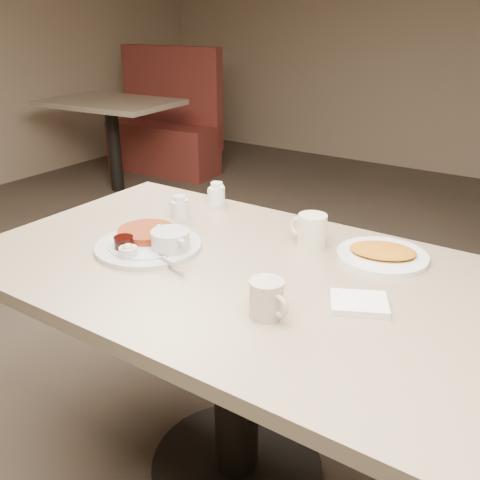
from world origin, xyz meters
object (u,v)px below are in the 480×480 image
Objects in this scene: main_plate at (152,241)px; hash_plate at (382,254)px; creamer_right at (217,194)px; booth_back_left at (161,129)px; coffee_mug_far at (311,231)px; coffee_mug_near at (267,298)px; diner_table at (236,318)px; creamer_left at (180,208)px.

main_plate is 1.29× the size of hash_plate.
booth_back_left is (-2.23, 2.17, -0.38)m from creamer_right.
creamer_right is at bearing 161.46° from coffee_mug_far.
coffee_mug_near is 0.09× the size of booth_back_left.
main_plate is 0.67m from hash_plate.
diner_table is 0.35m from coffee_mug_near.
hash_plate is at bearing 76.20° from coffee_mug_near.
creamer_left is at bearing 111.12° from main_plate.
creamer_left is 0.28× the size of hash_plate.
creamer_right is (0.01, 0.19, -0.00)m from creamer_left.
coffee_mug_far is 3.58m from booth_back_left.
coffee_mug_far reaches higher than creamer_right.
creamer_right is at bearing 169.88° from hash_plate.
booth_back_left is (-2.22, 2.36, -0.38)m from creamer_left.
main_plate is at bearing -68.88° from creamer_left.
creamer_right is at bearing 85.82° from creamer_left.
coffee_mug_far reaches higher than main_plate.
booth_back_left is (-2.79, 2.74, -0.39)m from coffee_mug_near.
creamer_right is (-0.46, 0.15, -0.01)m from coffee_mug_far.
coffee_mug_near is at bearing -16.01° from main_plate.
booth_back_left is at bearing 139.25° from coffee_mug_far.
creamer_right is (-0.35, 0.39, 0.21)m from diner_table.
diner_table is at bearing -44.70° from booth_back_left.
coffee_mug_near is (0.21, -0.18, 0.22)m from diner_table.
coffee_mug_far is 0.22m from hash_plate.
coffee_mug_near reaches higher than main_plate.
main_plate is at bearing -171.23° from diner_table.
coffee_mug_far is at bearing 65.06° from diner_table.
creamer_left is at bearing -46.74° from booth_back_left.
creamer_right is at bearing 100.39° from main_plate.
coffee_mug_far is at bearing -18.54° from creamer_right.
booth_back_left is at bearing 141.78° from hash_plate.
coffee_mug_near is 0.80m from creamer_right.
booth_back_left is at bearing 133.26° from creamer_left.
hash_plate is 3.71m from booth_back_left.
hash_plate is (0.21, 0.03, -0.04)m from coffee_mug_far.
booth_back_left reaches higher than creamer_right.
hash_plate is at bearing 5.94° from creamer_left.
main_plate is 0.44m from creamer_right.
coffee_mug_far is 1.40× the size of creamer_left.
coffee_mug_near is at bearing -44.42° from booth_back_left.
coffee_mug_near reaches higher than diner_table.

